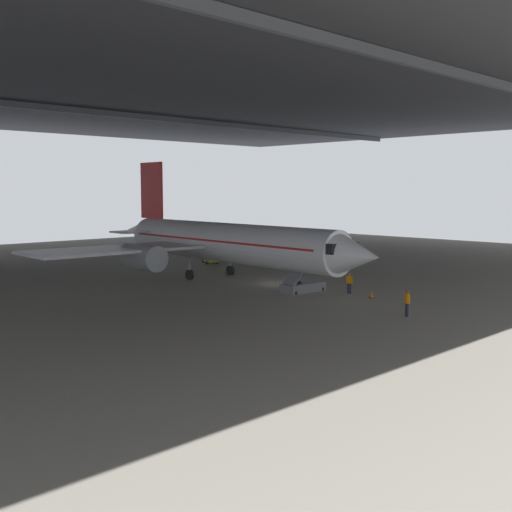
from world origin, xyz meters
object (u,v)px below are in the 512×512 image
(crew_worker_by_stairs, at_px, (349,282))
(traffic_cone_orange, at_px, (372,294))
(crew_worker_near_nose, at_px, (407,301))
(boarding_stairs, at_px, (303,283))
(airplane_main, at_px, (223,242))
(baggage_tug, at_px, (210,258))

(crew_worker_by_stairs, distance_m, traffic_cone_orange, 2.46)
(crew_worker_near_nose, bearing_deg, traffic_cone_orange, 53.34)
(boarding_stairs, bearing_deg, crew_worker_near_nose, -103.66)
(crew_worker_by_stairs, relative_size, traffic_cone_orange, 2.62)
(airplane_main, height_order, boarding_stairs, airplane_main)
(airplane_main, distance_m, boarding_stairs, 9.68)
(crew_worker_by_stairs, xyz_separation_m, baggage_tug, (5.26, 22.66, -0.36))
(boarding_stairs, bearing_deg, airplane_main, 90.39)
(boarding_stairs, bearing_deg, baggage_tug, 70.08)
(airplane_main, distance_m, crew_worker_near_nose, 20.53)
(baggage_tug, bearing_deg, crew_worker_near_nose, -107.74)
(baggage_tug, bearing_deg, traffic_cone_orange, -102.72)
(boarding_stairs, relative_size, crew_worker_by_stairs, 2.85)
(crew_worker_near_nose, height_order, baggage_tug, crew_worker_near_nose)
(airplane_main, height_order, traffic_cone_orange, airplane_main)
(boarding_stairs, distance_m, traffic_cone_orange, 5.57)
(airplane_main, distance_m, baggage_tug, 12.88)
(airplane_main, relative_size, boarding_stairs, 7.47)
(crew_worker_near_nose, relative_size, baggage_tug, 0.69)
(airplane_main, bearing_deg, boarding_stairs, -89.61)
(airplane_main, height_order, crew_worker_near_nose, airplane_main)
(boarding_stairs, height_order, baggage_tug, boarding_stairs)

